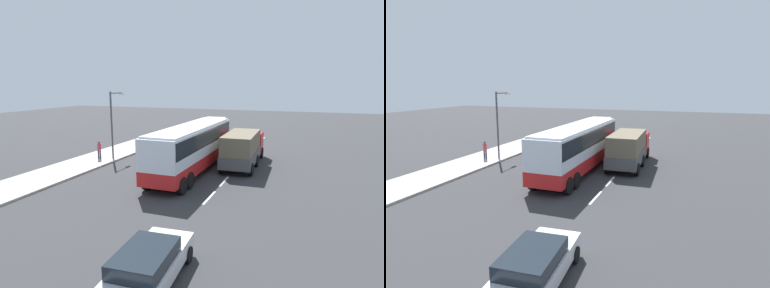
% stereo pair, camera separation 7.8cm
% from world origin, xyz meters
% --- Properties ---
extents(ground_plane, '(120.00, 120.00, 0.00)m').
position_xyz_m(ground_plane, '(0.00, 0.00, 0.00)').
color(ground_plane, '#333335').
extents(sidewalk_curb, '(80.00, 4.00, 0.15)m').
position_xyz_m(sidewalk_curb, '(0.00, 9.64, 0.07)').
color(sidewalk_curb, '#A8A399').
rests_on(sidewalk_curb, ground_plane).
extents(lane_centreline, '(37.73, 0.16, 0.01)m').
position_xyz_m(lane_centreline, '(-0.23, -2.79, 0.00)').
color(lane_centreline, white).
rests_on(lane_centreline, ground_plane).
extents(coach_bus, '(12.42, 2.87, 3.62)m').
position_xyz_m(coach_bus, '(-0.05, 0.13, 2.24)').
color(coach_bus, red).
rests_on(coach_bus, ground_plane).
extents(cargo_truck, '(8.12, 2.77, 2.86)m').
position_xyz_m(cargo_truck, '(3.39, -3.08, 1.56)').
color(cargo_truck, red).
rests_on(cargo_truck, ground_plane).
extents(car_silver_hatch, '(4.68, 2.16, 1.45)m').
position_xyz_m(car_silver_hatch, '(-13.92, -3.45, 0.78)').
color(car_silver_hatch, silver).
rests_on(car_silver_hatch, ground_plane).
extents(pedestrian_near_curb, '(0.32, 0.32, 1.64)m').
position_xyz_m(pedestrian_near_curb, '(0.58, 9.19, 1.09)').
color(pedestrian_near_curb, '#38334C').
rests_on(pedestrian_near_curb, sidewalk_curb).
extents(street_lamp, '(2.11, 0.24, 5.92)m').
position_xyz_m(street_lamp, '(1.75, 8.38, 3.65)').
color(street_lamp, '#47474C').
rests_on(street_lamp, sidewalk_curb).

